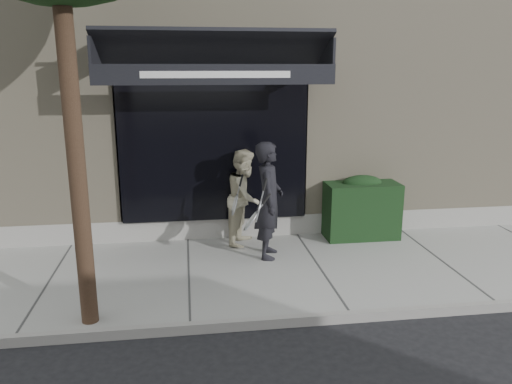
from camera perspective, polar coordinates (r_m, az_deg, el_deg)
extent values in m
plane|color=black|center=(7.94, 7.12, -9.14)|extent=(80.00, 80.00, 0.00)
cube|color=#999994|center=(7.91, 7.14, -8.74)|extent=(20.00, 3.00, 0.12)
cube|color=gray|center=(6.57, 10.73, -13.81)|extent=(20.00, 0.10, 0.14)
cube|color=tan|center=(12.19, 1.31, 12.39)|extent=(14.00, 7.00, 5.50)
cube|color=gray|center=(9.39, 4.49, -3.71)|extent=(14.02, 0.42, 0.50)
cube|color=black|center=(8.69, -4.84, 5.34)|extent=(3.20, 0.30, 2.60)
cube|color=gray|center=(8.90, -15.28, 5.09)|extent=(0.08, 0.40, 2.60)
cube|color=gray|center=(9.06, 5.30, 5.69)|extent=(0.08, 0.40, 2.60)
cube|color=gray|center=(8.74, -5.09, 14.20)|extent=(3.36, 0.40, 0.12)
cube|color=black|center=(8.04, -4.85, 16.07)|extent=(3.60, 1.03, 0.55)
cube|color=black|center=(7.54, -4.56, 13.24)|extent=(3.60, 0.05, 0.30)
cube|color=white|center=(7.51, -4.55, 13.24)|extent=(2.20, 0.01, 0.10)
cube|color=black|center=(8.13, -17.90, 14.88)|extent=(0.04, 1.00, 0.45)
cube|color=black|center=(8.34, 7.93, 15.37)|extent=(0.04, 1.00, 0.45)
cube|color=black|center=(9.17, 11.87, -2.00)|extent=(1.30, 0.70, 1.00)
ellipsoid|color=black|center=(9.05, 12.03, 1.04)|extent=(0.71, 0.38, 0.27)
cylinder|color=black|center=(5.90, -20.10, 6.25)|extent=(0.20, 0.20, 4.80)
imported|color=black|center=(7.92, 1.47, -0.96)|extent=(0.59, 0.77, 1.88)
torus|color=silver|center=(7.58, 0.30, -2.12)|extent=(0.15, 0.32, 0.30)
cylinder|color=silver|center=(7.58, 0.30, -2.12)|extent=(0.12, 0.28, 0.26)
cylinder|color=silver|center=(7.58, 0.30, -2.12)|extent=(0.18, 0.05, 0.06)
cylinder|color=black|center=(7.58, 0.30, -2.12)|extent=(0.20, 0.07, 0.08)
torus|color=silver|center=(7.56, -0.60, -3.32)|extent=(0.23, 0.33, 0.26)
cylinder|color=silver|center=(7.56, -0.60, -3.32)|extent=(0.19, 0.29, 0.22)
cylinder|color=silver|center=(7.56, -0.60, -3.32)|extent=(0.16, 0.04, 0.12)
cylinder|color=black|center=(7.56, -0.60, -3.32)|extent=(0.19, 0.06, 0.14)
imported|color=#C1B99A|center=(8.56, -1.26, -0.58)|extent=(0.90, 0.99, 1.65)
torus|color=silver|center=(8.24, -2.43, -1.45)|extent=(0.11, 0.31, 0.30)
cylinder|color=silver|center=(8.24, -2.43, -1.45)|extent=(0.08, 0.27, 0.26)
cylinder|color=silver|center=(8.24, -2.43, -1.45)|extent=(0.18, 0.02, 0.07)
cylinder|color=black|center=(8.24, -2.43, -1.45)|extent=(0.20, 0.04, 0.08)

